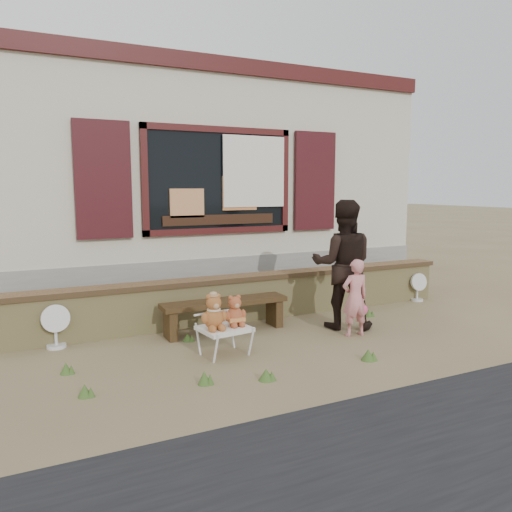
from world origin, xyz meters
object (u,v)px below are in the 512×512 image
folding_chair (224,330)px  adult (343,264)px  bench (225,309)px  teddy_bear_right (235,310)px  child (355,298)px  teddy_bear_left (214,311)px

folding_chair → adult: (1.92, 0.37, 0.59)m
folding_chair → bench: bearing=59.7°
teddy_bear_right → child: child is taller
adult → folding_chair: bearing=42.6°
folding_chair → child: (1.84, -0.03, 0.21)m
folding_chair → child: 1.85m
folding_chair → teddy_bear_left: teddy_bear_left is taller
bench → teddy_bear_right: teddy_bear_right is taller
bench → teddy_bear_right: bearing=-104.5°
child → teddy_bear_left: bearing=6.0°
folding_chair → adult: adult is taller
bench → child: 1.74m
bench → folding_chair: bench is taller
teddy_bear_left → folding_chair: bearing=-0.0°
child → teddy_bear_right: bearing=4.7°
child → bench: bearing=-25.2°
bench → teddy_bear_right: 0.90m
folding_chair → teddy_bear_right: bearing=0.0°
folding_chair → teddy_bear_right: teddy_bear_right is taller
bench → teddy_bear_right: (-0.23, -0.85, 0.20)m
bench → folding_chair: bearing=-112.4°
bench → folding_chair: 0.95m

